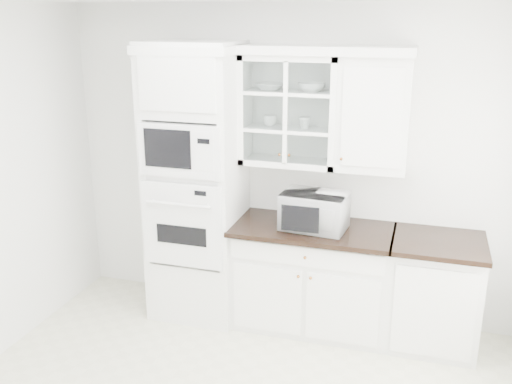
% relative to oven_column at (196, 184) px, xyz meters
% --- Properties ---
extents(room_shell, '(4.00, 3.50, 2.70)m').
position_rel_oven_column_xyz_m(room_shell, '(0.75, -0.99, 0.58)').
color(room_shell, white).
rests_on(room_shell, ground).
extents(oven_column, '(0.76, 0.68, 2.40)m').
position_rel_oven_column_xyz_m(oven_column, '(0.00, 0.00, 0.00)').
color(oven_column, white).
rests_on(oven_column, ground).
extents(base_cabinet_run, '(1.32, 0.67, 0.92)m').
position_rel_oven_column_xyz_m(base_cabinet_run, '(1.03, 0.03, -0.74)').
color(base_cabinet_run, white).
rests_on(base_cabinet_run, ground).
extents(extra_base_cabinet, '(0.72, 0.67, 0.92)m').
position_rel_oven_column_xyz_m(extra_base_cabinet, '(2.03, 0.03, -0.74)').
color(extra_base_cabinet, white).
rests_on(extra_base_cabinet, ground).
extents(upper_cabinet_glass, '(0.80, 0.33, 0.90)m').
position_rel_oven_column_xyz_m(upper_cabinet_glass, '(0.78, 0.17, 0.65)').
color(upper_cabinet_glass, white).
rests_on(upper_cabinet_glass, room_shell).
extents(upper_cabinet_solid, '(0.55, 0.33, 0.90)m').
position_rel_oven_column_xyz_m(upper_cabinet_solid, '(1.46, 0.17, 0.65)').
color(upper_cabinet_solid, white).
rests_on(upper_cabinet_solid, room_shell).
extents(crown_molding, '(2.14, 0.38, 0.07)m').
position_rel_oven_column_xyz_m(crown_molding, '(0.68, 0.14, 1.14)').
color(crown_molding, white).
rests_on(crown_molding, room_shell).
extents(countertop_microwave, '(0.56, 0.48, 0.30)m').
position_rel_oven_column_xyz_m(countertop_microwave, '(1.04, -0.00, -0.13)').
color(countertop_microwave, white).
rests_on(countertop_microwave, base_cabinet_run).
extents(bowl_a, '(0.28, 0.28, 0.06)m').
position_rel_oven_column_xyz_m(bowl_a, '(0.61, 0.17, 0.84)').
color(bowl_a, white).
rests_on(bowl_a, upper_cabinet_glass).
extents(bowl_b, '(0.26, 0.26, 0.07)m').
position_rel_oven_column_xyz_m(bowl_b, '(0.95, 0.17, 0.84)').
color(bowl_b, white).
rests_on(bowl_b, upper_cabinet_glass).
extents(cup_a, '(0.13, 0.13, 0.09)m').
position_rel_oven_column_xyz_m(cup_a, '(0.60, 0.19, 0.56)').
color(cup_a, white).
rests_on(cup_a, upper_cabinet_glass).
extents(cup_b, '(0.10, 0.10, 0.09)m').
position_rel_oven_column_xyz_m(cup_b, '(0.91, 0.15, 0.56)').
color(cup_b, white).
rests_on(cup_b, upper_cabinet_glass).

